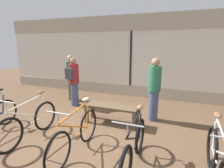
% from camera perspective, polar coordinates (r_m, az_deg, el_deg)
% --- Properties ---
extents(ground_plane, '(24.00, 24.00, 0.00)m').
position_cam_1_polar(ground_plane, '(4.18, -7.88, -17.33)').
color(ground_plane, brown).
extents(shop_back_wall, '(12.00, 0.08, 3.20)m').
position_cam_1_polar(shop_back_wall, '(7.03, 6.21, 9.08)').
color(shop_back_wall, '#B2A893').
rests_on(shop_back_wall, ground_plane).
extents(bicycle_left, '(0.46, 1.76, 1.04)m').
position_cam_1_polar(bicycle_left, '(4.37, -25.39, -11.38)').
color(bicycle_left, black).
rests_on(bicycle_left, ground_plane).
extents(bicycle_center, '(0.46, 1.75, 1.03)m').
position_cam_1_polar(bicycle_center, '(3.57, -11.68, -15.87)').
color(bicycle_center, black).
rests_on(bicycle_center, ground_plane).
extents(bicycle_right, '(0.46, 1.68, 1.03)m').
position_cam_1_polar(bicycle_right, '(3.18, 7.19, -19.99)').
color(bicycle_right, black).
rests_on(bicycle_right, ground_plane).
extents(bicycle_far_right, '(0.46, 1.74, 1.06)m').
position_cam_1_polar(bicycle_far_right, '(3.18, 31.25, -21.36)').
color(bicycle_far_right, black).
rests_on(bicycle_far_right, ground_plane).
extents(display_bench, '(1.40, 0.44, 0.51)m').
position_cam_1_polar(display_bench, '(4.69, -0.11, -8.11)').
color(display_bench, brown).
rests_on(display_bench, ground_plane).
extents(customer_near_rack, '(0.39, 0.39, 1.74)m').
position_cam_1_polar(customer_near_rack, '(4.89, 13.62, -1.43)').
color(customer_near_rack, '#424C6B').
rests_on(customer_near_rack, ground_plane).
extents(customer_by_window, '(0.36, 0.49, 1.66)m').
position_cam_1_polar(customer_by_window, '(6.06, -12.40, 1.16)').
color(customer_by_window, '#424C6B').
rests_on(customer_by_window, ground_plane).
extents(customer_mid_floor, '(0.45, 0.45, 1.70)m').
position_cam_1_polar(customer_mid_floor, '(6.71, -13.24, 2.24)').
color(customer_mid_floor, brown).
rests_on(customer_mid_floor, ground_plane).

